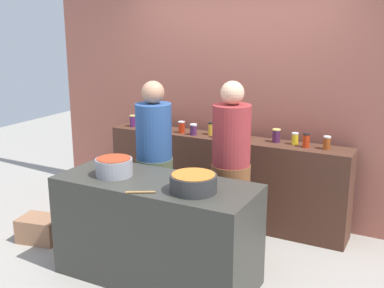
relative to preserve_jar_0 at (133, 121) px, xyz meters
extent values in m
plane|color=#9A948B|center=(1.16, -1.07, -1.02)|extent=(12.00, 12.00, 0.00)
cube|color=#A1594A|center=(1.16, 0.38, 0.48)|extent=(4.80, 0.12, 3.00)
cube|color=#492A1E|center=(1.16, 0.03, -0.55)|extent=(2.70, 0.36, 0.95)
cube|color=#35352F|center=(1.16, -1.37, -0.58)|extent=(1.70, 0.70, 0.89)
cylinder|color=#4D1C53|center=(0.00, 0.00, -0.01)|extent=(0.07, 0.07, 0.12)
cylinder|color=#D6C666|center=(0.00, 0.00, 0.06)|extent=(0.07, 0.07, 0.01)
cylinder|color=#285B32|center=(0.24, -0.04, -0.02)|extent=(0.08, 0.08, 0.09)
cylinder|color=#D6C666|center=(0.24, -0.04, 0.03)|extent=(0.08, 0.08, 0.01)
cylinder|color=#304F29|center=(0.39, 0.07, -0.01)|extent=(0.07, 0.07, 0.11)
cylinder|color=#D6C666|center=(0.39, 0.07, 0.05)|extent=(0.07, 0.07, 0.01)
cylinder|color=gold|center=(0.50, -0.02, 0.00)|extent=(0.06, 0.06, 0.13)
cylinder|color=black|center=(0.50, -0.02, 0.07)|extent=(0.07, 0.07, 0.01)
cylinder|color=#B4270F|center=(0.66, -0.01, -0.01)|extent=(0.07, 0.07, 0.12)
cylinder|color=silver|center=(0.66, -0.01, 0.06)|extent=(0.07, 0.07, 0.01)
cylinder|color=#4C2350|center=(0.82, -0.04, -0.02)|extent=(0.07, 0.07, 0.11)
cylinder|color=silver|center=(0.82, -0.04, 0.04)|extent=(0.08, 0.08, 0.02)
cylinder|color=gold|center=(1.00, 0.06, -0.01)|extent=(0.07, 0.07, 0.13)
cylinder|color=black|center=(1.00, 0.06, 0.06)|extent=(0.07, 0.07, 0.01)
cylinder|color=#963616|center=(1.13, -0.03, 0.00)|extent=(0.07, 0.07, 0.13)
cylinder|color=#D6C666|center=(1.13, -0.03, 0.07)|extent=(0.08, 0.08, 0.01)
cylinder|color=gold|center=(1.41, 0.06, 0.00)|extent=(0.07, 0.07, 0.13)
cylinder|color=#D6C666|center=(1.41, 0.06, 0.07)|extent=(0.07, 0.07, 0.01)
cylinder|color=#491F44|center=(1.72, 0.08, -0.01)|extent=(0.08, 0.08, 0.13)
cylinder|color=#D6C666|center=(1.72, 0.08, 0.06)|extent=(0.08, 0.08, 0.01)
cylinder|color=gold|center=(1.92, 0.07, -0.01)|extent=(0.07, 0.07, 0.11)
cylinder|color=silver|center=(1.92, 0.07, 0.05)|extent=(0.07, 0.07, 0.01)
cylinder|color=red|center=(2.04, 0.02, -0.01)|extent=(0.07, 0.07, 0.13)
cylinder|color=black|center=(2.04, 0.02, 0.06)|extent=(0.07, 0.07, 0.01)
cylinder|color=#934015|center=(2.24, 0.04, -0.01)|extent=(0.07, 0.07, 0.12)
cylinder|color=silver|center=(2.24, 0.04, 0.05)|extent=(0.07, 0.07, 0.01)
cylinder|color=gray|center=(0.77, -1.40, -0.06)|extent=(0.32, 0.32, 0.15)
cylinder|color=#95351C|center=(0.77, -1.40, 0.02)|extent=(0.29, 0.29, 0.00)
cylinder|color=#2D2D2D|center=(1.55, -1.44, -0.07)|extent=(0.37, 0.37, 0.14)
cylinder|color=#B96625|center=(1.55, -1.44, 0.00)|extent=(0.34, 0.34, 0.00)
cylinder|color=#9E703D|center=(1.21, -1.66, -0.13)|extent=(0.21, 0.13, 0.02)
cylinder|color=#4C583E|center=(0.78, -0.77, -0.59)|extent=(0.36, 0.36, 0.87)
cylinder|color=#284B84|center=(0.78, -0.77, 0.12)|extent=(0.35, 0.35, 0.54)
sphere|color=tan|center=(0.78, -0.77, 0.49)|extent=(0.22, 0.22, 0.22)
cylinder|color=brown|center=(1.55, -0.68, -0.57)|extent=(0.36, 0.36, 0.90)
cylinder|color=maroon|center=(1.55, -0.68, 0.15)|extent=(0.35, 0.35, 0.55)
sphere|color=#D8A884|center=(1.55, -0.68, 0.53)|extent=(0.21, 0.21, 0.21)
cube|color=#986A4B|center=(-0.27, -1.30, -0.90)|extent=(0.45, 0.37, 0.25)
camera|label=1|loc=(3.15, -4.52, 1.16)|focal=44.58mm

